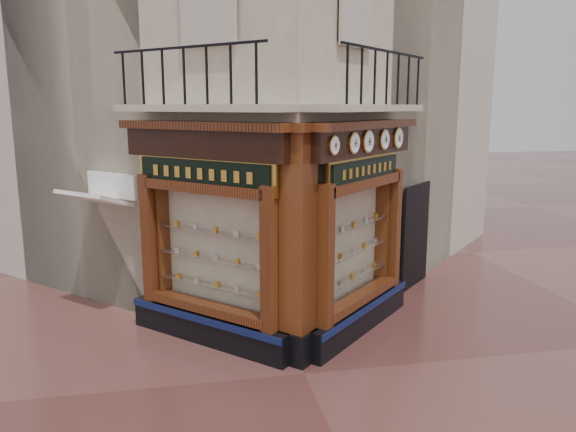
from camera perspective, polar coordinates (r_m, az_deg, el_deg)
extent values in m
plane|color=#532B26|center=(9.37, 1.65, -15.74)|extent=(80.00, 80.00, 0.00)
cube|color=beige|center=(14.54, -3.85, 18.06)|extent=(11.31, 11.31, 12.00)
cube|color=#BCB5A4|center=(16.84, -13.64, 15.11)|extent=(11.31, 11.31, 11.00)
cube|color=#BCB5A4|center=(17.39, 3.49, 15.26)|extent=(11.31, 11.31, 11.00)
cube|color=black|center=(10.48, -8.08, -11.20)|extent=(2.72, 2.72, 0.55)
cube|color=#0D1743|center=(10.27, -8.83, -10.41)|extent=(2.50, 2.50, 0.12)
cube|color=#39150A|center=(9.15, -1.78, -4.47)|extent=(0.37, 0.37, 2.45)
cube|color=#39150A|center=(10.98, -13.75, -2.16)|extent=(0.37, 0.37, 2.45)
cube|color=beige|center=(10.25, -7.08, -2.99)|extent=(1.80, 1.80, 2.10)
cube|color=black|center=(9.74, -8.54, 7.26)|extent=(2.69, 2.69, 0.50)
cube|color=#39150A|center=(9.67, -8.87, 9.07)|extent=(2.86, 2.86, 0.14)
cube|color=black|center=(10.98, 7.29, -10.12)|extent=(2.72, 2.72, 0.55)
cube|color=#0D1743|center=(10.83, 8.23, -9.24)|extent=(2.50, 2.50, 0.12)
cube|color=#39150A|center=(9.33, 3.64, -4.18)|extent=(0.37, 0.37, 2.45)
cube|color=#39150A|center=(11.77, 10.53, -1.14)|extent=(0.37, 0.37, 2.45)
cube|color=beige|center=(10.68, 5.90, -2.39)|extent=(1.80, 1.80, 2.10)
cube|color=black|center=(10.27, 7.65, 7.48)|extent=(2.69, 2.69, 0.50)
cube|color=#39150A|center=(10.22, 8.05, 9.19)|extent=(2.86, 2.86, 0.14)
cube|color=black|center=(9.70, 0.99, -12.98)|extent=(0.78, 0.78, 0.55)
cube|color=#39150A|center=(9.08, 1.03, -1.82)|extent=(0.64, 0.64, 3.50)
cube|color=#39150A|center=(8.86, 1.07, 9.02)|extent=(0.85, 0.85, 0.14)
cube|color=beige|center=(9.65, -9.01, 10.78)|extent=(2.97, 2.97, 0.12)
cube|color=black|center=(9.46, -10.60, 16.49)|extent=(2.36, 2.36, 0.04)
cube|color=beige|center=(10.21, 8.20, 10.81)|extent=(2.97, 2.97, 0.12)
cube|color=black|center=(10.11, 10.10, 16.15)|extent=(2.36, 2.36, 0.04)
cylinder|color=#C09140|center=(8.98, 4.65, 7.16)|extent=(0.26, 0.26, 0.31)
cylinder|color=white|center=(8.97, 4.82, 7.15)|extent=(0.20, 0.20, 0.27)
cube|color=black|center=(8.96, 4.90, 7.15)|extent=(0.02, 0.02, 0.10)
cube|color=black|center=(8.96, 4.90, 7.15)|extent=(0.06, 0.06, 0.01)
cylinder|color=#C09140|center=(9.59, 6.68, 7.37)|extent=(0.29, 0.29, 0.37)
cylinder|color=white|center=(9.57, 6.84, 7.36)|extent=(0.24, 0.24, 0.32)
cube|color=black|center=(9.57, 6.92, 7.36)|extent=(0.02, 0.02, 0.12)
cube|color=black|center=(9.57, 6.92, 7.36)|extent=(0.07, 0.07, 0.01)
cylinder|color=#C09140|center=(10.07, 8.10, 7.51)|extent=(0.32, 0.32, 0.40)
cylinder|color=white|center=(10.05, 8.25, 7.50)|extent=(0.26, 0.26, 0.35)
cube|color=black|center=(10.05, 8.33, 7.50)|extent=(0.02, 0.02, 0.13)
cube|color=black|center=(10.05, 8.33, 7.50)|extent=(0.08, 0.08, 0.01)
cylinder|color=#C09140|center=(10.69, 9.72, 7.66)|extent=(0.31, 0.31, 0.38)
cylinder|color=white|center=(10.68, 9.87, 7.65)|extent=(0.25, 0.25, 0.33)
cube|color=black|center=(10.67, 9.95, 7.65)|extent=(0.02, 0.02, 0.13)
cube|color=black|center=(10.67, 9.95, 7.65)|extent=(0.08, 0.08, 0.01)
cylinder|color=#C09140|center=(11.28, 11.08, 7.79)|extent=(0.33, 0.33, 0.41)
cylinder|color=white|center=(11.27, 11.22, 7.78)|extent=(0.26, 0.26, 0.35)
cube|color=black|center=(11.26, 11.29, 7.77)|extent=(0.02, 0.02, 0.14)
cube|color=black|center=(11.26, 11.29, 7.77)|extent=(0.08, 0.08, 0.01)
cube|color=gold|center=(9.75, -8.61, 4.31)|extent=(2.24, 2.24, 0.60)
cube|color=black|center=(9.72, -8.77, 4.29)|extent=(2.09, 2.09, 0.45)
cube|color=gold|center=(10.29, 7.78, 4.69)|extent=(1.96, 1.96, 0.52)
cube|color=black|center=(10.28, 7.98, 4.67)|extent=(1.83, 1.83, 0.39)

